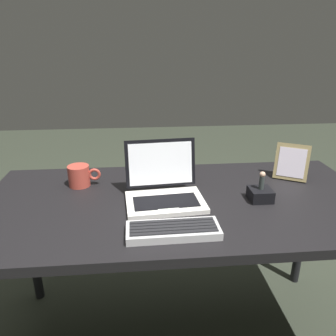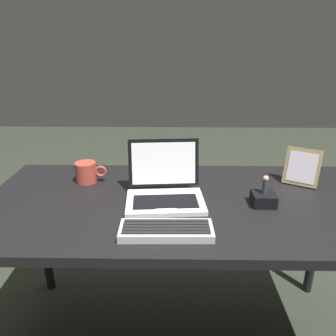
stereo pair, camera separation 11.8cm
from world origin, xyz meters
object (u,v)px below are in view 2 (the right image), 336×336
Objects in this scene: figurine at (265,184)px; coffee_mug at (87,172)px; figurine_stand at (263,199)px; laptop_front at (165,190)px; photo_frame at (302,167)px; external_keyboard at (166,230)px.

coffee_mug is (-0.72, 0.20, -0.04)m from figurine.
coffee_mug is at bearing 164.33° from figurine.
figurine_stand is 0.06m from figurine.
laptop_front is 0.38m from figurine_stand.
photo_frame is 0.28m from figurine.
external_keyboard is at bearing -150.00° from figurine.
external_keyboard is (0.01, -0.24, -0.03)m from laptop_front.
laptop_front is at bearing -164.67° from photo_frame.
external_keyboard is 0.42m from figurine_stand.
coffee_mug is at bearing 164.33° from figurine_stand.
figurine_stand is at bearing 30.00° from external_keyboard.
coffee_mug is (-0.35, 0.17, 0.00)m from laptop_front.
laptop_front is 4.30× the size of figurine.
figurine_stand is at bearing 0.00° from figurine.
laptop_front is at bearing 92.62° from external_keyboard.
coffee_mug is (-0.72, 0.20, 0.02)m from figurine_stand.
photo_frame reaches higher than figurine_stand.
laptop_front is 0.24m from external_keyboard.
laptop_front is 2.25× the size of coffee_mug.
coffee_mug is (-0.93, 0.01, -0.03)m from photo_frame.
external_keyboard is 4.21× the size of figurine.
external_keyboard is at bearing -150.00° from figurine_stand.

